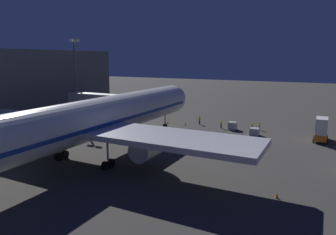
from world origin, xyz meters
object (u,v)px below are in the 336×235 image
at_px(jet_bridge, 110,101).
at_px(traffic_cone_wingtip_svc_side, 277,196).
at_px(apron_floodlight_mast, 76,73).
at_px(traffic_cone_nose_port, 185,124).
at_px(ground_crew_under_port_wing, 252,126).
at_px(airliner_at_gate, 87,122).
at_px(baggage_container_mid_row, 255,132).
at_px(ground_crew_near_nose_gear, 200,120).
at_px(catering_truck, 321,130).
at_px(ground_crew_marshaller_fwd, 259,126).
at_px(baggage_container_near_belt, 233,126).
at_px(traffic_cone_nose_starboard, 168,122).
at_px(ground_crew_by_belt_loader, 221,124).

relative_size(jet_bridge, traffic_cone_wingtip_svc_side, 32.43).
xyz_separation_m(apron_floodlight_mast, traffic_cone_nose_port, (-27.70, -3.73, -10.69)).
bearing_deg(ground_crew_under_port_wing, traffic_cone_wingtip_svc_side, 106.80).
height_order(airliner_at_gate, traffic_cone_wingtip_svc_side, airliner_at_gate).
relative_size(baggage_container_mid_row, traffic_cone_nose_port, 3.28).
height_order(ground_crew_under_port_wing, traffic_cone_nose_port, ground_crew_under_port_wing).
relative_size(jet_bridge, ground_crew_near_nose_gear, 9.27).
xyz_separation_m(baggage_container_mid_row, traffic_cone_wingtip_svc_side, (-7.91, 26.54, -0.43)).
height_order(airliner_at_gate, catering_truck, airliner_at_gate).
xyz_separation_m(catering_truck, ground_crew_marshaller_fwd, (11.44, -3.83, -1.16)).
relative_size(baggage_container_mid_row, ground_crew_near_nose_gear, 0.94).
height_order(baggage_container_near_belt, traffic_cone_nose_starboard, baggage_container_near_belt).
distance_m(airliner_at_gate, ground_crew_under_port_wing, 34.94).
distance_m(baggage_container_near_belt, baggage_container_mid_row, 5.84).
height_order(ground_crew_by_belt_loader, traffic_cone_nose_port, ground_crew_by_belt_loader).
height_order(baggage_container_near_belt, ground_crew_near_nose_gear, ground_crew_near_nose_gear).
relative_size(ground_crew_marshaller_fwd, traffic_cone_nose_port, 3.10).
bearing_deg(airliner_at_gate, ground_crew_by_belt_loader, -108.65).
relative_size(ground_crew_marshaller_fwd, traffic_cone_wingtip_svc_side, 3.10).
xyz_separation_m(catering_truck, traffic_cone_wingtip_svc_side, (3.45, 27.67, -1.82)).
xyz_separation_m(baggage_container_mid_row, ground_crew_under_port_wing, (1.25, -3.83, 0.26)).
xyz_separation_m(airliner_at_gate, jet_bridge, (9.86, -18.24, 0.11)).
bearing_deg(traffic_cone_wingtip_svc_side, baggage_container_near_belt, -66.17).
bearing_deg(traffic_cone_nose_port, baggage_container_near_belt, -176.91).
relative_size(apron_floodlight_mast, baggage_container_mid_row, 10.56).
xyz_separation_m(airliner_at_gate, ground_crew_under_port_wing, (-16.42, -30.46, -4.87)).
relative_size(apron_floodlight_mast, traffic_cone_wingtip_svc_side, 34.59).
bearing_deg(ground_crew_near_nose_gear, ground_crew_marshaller_fwd, -178.41).
bearing_deg(ground_crew_under_port_wing, catering_truck, 167.94).
bearing_deg(airliner_at_gate, traffic_cone_nose_starboard, -85.65).
distance_m(baggage_container_mid_row, traffic_cone_nose_starboard, 20.01).
bearing_deg(traffic_cone_nose_starboard, jet_bridge, 54.44).
xyz_separation_m(ground_crew_under_port_wing, traffic_cone_wingtip_svc_side, (-9.17, 30.36, -0.69)).
distance_m(airliner_at_gate, baggage_container_mid_row, 32.37).
bearing_deg(ground_crew_under_port_wing, traffic_cone_nose_port, 6.08).
bearing_deg(jet_bridge, traffic_cone_wingtip_svc_side, 152.89).
bearing_deg(apron_floodlight_mast, traffic_cone_wingtip_svc_side, 153.81).
relative_size(baggage_container_near_belt, traffic_cone_nose_port, 2.96).
height_order(ground_crew_by_belt_loader, traffic_cone_nose_starboard, ground_crew_by_belt_loader).
xyz_separation_m(baggage_container_mid_row, ground_crew_marshaller_fwd, (0.07, -4.96, 0.23)).
xyz_separation_m(jet_bridge, baggage_container_mid_row, (-27.53, -8.40, -5.25)).
relative_size(ground_crew_under_port_wing, traffic_cone_nose_port, 3.18).
relative_size(jet_bridge, baggage_container_mid_row, 9.90).
distance_m(airliner_at_gate, ground_crew_near_nose_gear, 31.93).
height_order(catering_truck, traffic_cone_wingtip_svc_side, catering_truck).
relative_size(ground_crew_near_nose_gear, traffic_cone_wingtip_svc_side, 3.50).
bearing_deg(apron_floodlight_mast, traffic_cone_nose_port, -172.33).
distance_m(baggage_container_near_belt, traffic_cone_nose_starboard, 14.81).
distance_m(ground_crew_near_nose_gear, traffic_cone_nose_port, 3.41).
relative_size(ground_crew_by_belt_loader, traffic_cone_nose_starboard, 3.11).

